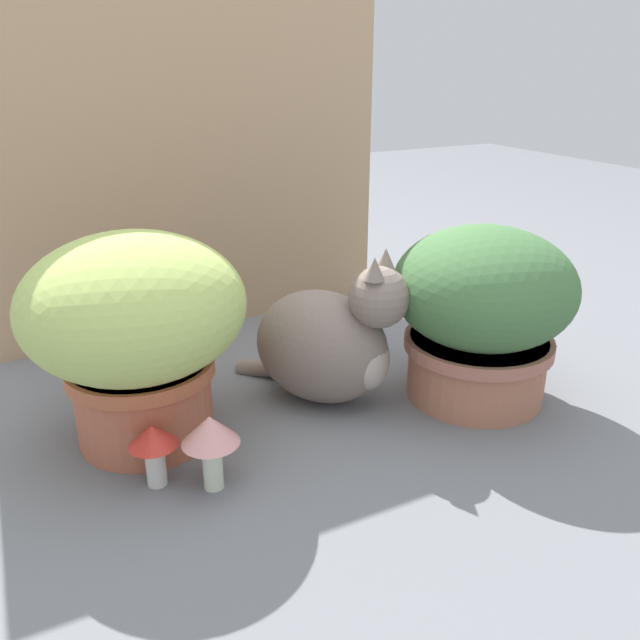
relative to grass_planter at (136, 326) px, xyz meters
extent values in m
plane|color=slate|center=(0.25, -0.15, -0.21)|extent=(6.00, 6.00, 0.00)
cube|color=tan|center=(0.24, 0.45, 0.18)|extent=(0.94, 0.03, 0.79)
cylinder|color=#B15E43|center=(0.00, 0.00, -0.14)|extent=(0.23, 0.23, 0.14)
cylinder|color=#B65E3C|center=(0.00, 0.00, -0.08)|extent=(0.25, 0.25, 0.02)
ellipsoid|color=#B0C864|center=(0.00, 0.00, 0.04)|extent=(0.37, 0.37, 0.24)
cylinder|color=#B06E52|center=(0.60, -0.14, -0.15)|extent=(0.26, 0.26, 0.12)
cylinder|color=#AD6957|center=(0.60, -0.14, -0.10)|extent=(0.28, 0.28, 0.02)
ellipsoid|color=#416D3C|center=(0.60, -0.14, 0.02)|extent=(0.34, 0.34, 0.22)
ellipsoid|color=gray|center=(0.33, -0.02, -0.10)|extent=(0.30, 0.31, 0.22)
ellipsoid|color=#B2A599|center=(0.39, -0.10, -0.11)|extent=(0.12, 0.12, 0.11)
sphere|color=gray|center=(0.40, -0.11, 0.02)|extent=(0.15, 0.15, 0.11)
cone|color=gray|center=(0.42, -0.09, 0.08)|extent=(0.05, 0.05, 0.04)
cone|color=gray|center=(0.38, -0.13, 0.08)|extent=(0.05, 0.05, 0.04)
cylinder|color=gray|center=(0.29, 0.10, -0.19)|extent=(0.14, 0.16, 0.07)
cylinder|color=silver|center=(-0.02, -0.14, -0.17)|extent=(0.03, 0.03, 0.07)
cone|color=red|center=(-0.02, -0.14, -0.12)|extent=(0.08, 0.08, 0.03)
cylinder|color=silver|center=(0.05, -0.19, -0.17)|extent=(0.03, 0.03, 0.08)
cone|color=#DB928F|center=(0.05, -0.19, -0.11)|extent=(0.09, 0.09, 0.05)
camera|label=1|loc=(-0.19, -1.01, 0.41)|focal=36.70mm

